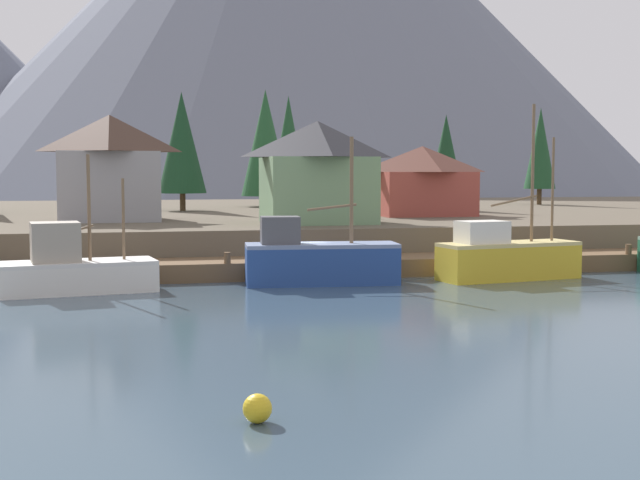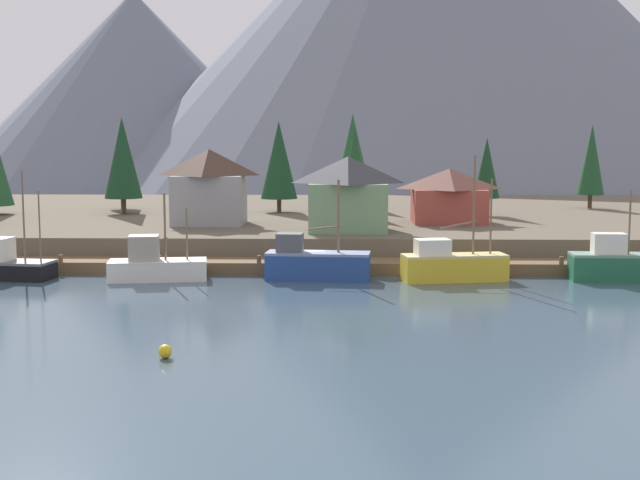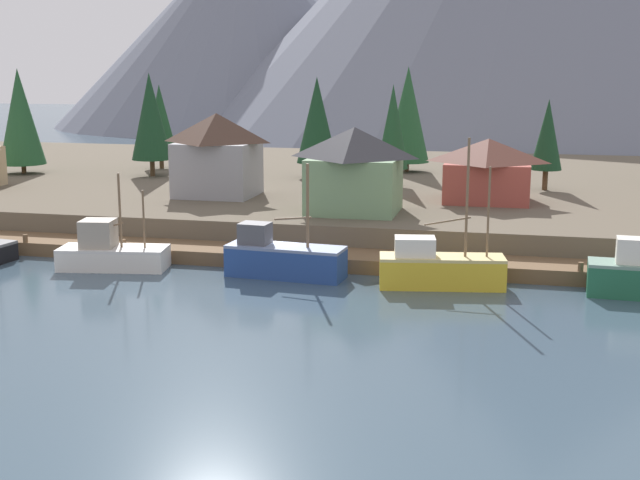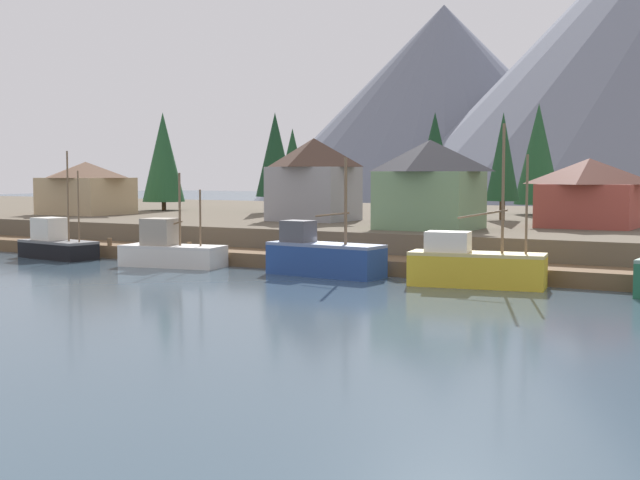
% 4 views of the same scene
% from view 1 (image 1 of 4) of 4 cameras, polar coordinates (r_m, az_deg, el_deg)
% --- Properties ---
extents(ground_plane, '(400.00, 400.00, 1.00)m').
position_cam_1_polar(ground_plane, '(66.33, -4.61, -0.98)').
color(ground_plane, '#384C5B').
extents(dock, '(80.00, 4.00, 1.60)m').
position_cam_1_polar(dock, '(48.54, -1.73, -1.83)').
color(dock, brown).
rests_on(dock, ground_plane).
extents(shoreline_bank, '(400.00, 56.00, 2.50)m').
position_cam_1_polar(shoreline_bank, '(78.07, -5.82, 1.13)').
color(shoreline_bank, brown).
rests_on(shoreline_bank, ground_plane).
extents(mountain_central_peak, '(156.47, 156.47, 82.22)m').
position_cam_1_polar(mountain_central_peak, '(188.47, -2.17, 15.34)').
color(mountain_central_peak, slate).
rests_on(mountain_central_peak, ground_plane).
extents(fishing_boat_white, '(7.84, 4.06, 6.77)m').
position_cam_1_polar(fishing_boat_white, '(43.55, -16.15, -1.88)').
color(fishing_boat_white, silver).
rests_on(fishing_boat_white, ground_plane).
extents(fishing_boat_blue, '(8.17, 3.18, 7.75)m').
position_cam_1_polar(fishing_boat_blue, '(44.98, -0.13, -1.35)').
color(fishing_boat_blue, navy).
rests_on(fishing_boat_blue, ground_plane).
extents(fishing_boat_yellow, '(8.27, 3.72, 9.63)m').
position_cam_1_polar(fishing_boat_yellow, '(48.01, 12.30, -1.10)').
color(fishing_boat_yellow, gold).
rests_on(fishing_boat_yellow, ground_plane).
extents(house_green, '(7.33, 6.41, 6.78)m').
position_cam_1_polar(house_green, '(56.97, -0.17, 4.63)').
color(house_green, '#6B8E66').
rests_on(house_green, shoreline_bank).
extents(house_grey, '(7.10, 6.31, 7.36)m').
position_cam_1_polar(house_grey, '(61.49, -13.83, 4.77)').
color(house_grey, gray).
rests_on(house_grey, shoreline_bank).
extents(house_red, '(7.50, 6.19, 5.41)m').
position_cam_1_polar(house_red, '(67.34, 6.84, 4.00)').
color(house_red, '#9E4238').
rests_on(house_red, shoreline_bank).
extents(conifer_near_left, '(3.01, 3.01, 9.75)m').
position_cam_1_polar(conifer_near_left, '(72.04, -2.11, 6.41)').
color(conifer_near_left, '#4C3823').
rests_on(conifer_near_left, shoreline_bank).
extents(conifer_mid_right, '(2.90, 2.90, 8.47)m').
position_cam_1_polar(conifer_mid_right, '(76.81, 8.40, 5.83)').
color(conifer_mid_right, '#4C3823').
rests_on(conifer_mid_right, shoreline_bank).
extents(conifer_back_left, '(3.25, 3.25, 10.01)m').
position_cam_1_polar(conifer_back_left, '(91.76, 14.49, 5.93)').
color(conifer_back_left, '#4C3823').
rests_on(conifer_back_left, shoreline_bank).
extents(conifer_back_right, '(4.80, 4.80, 11.38)m').
position_cam_1_polar(conifer_back_right, '(83.77, -3.65, 6.49)').
color(conifer_back_right, '#4C3823').
rests_on(conifer_back_right, shoreline_bank).
extents(conifer_centre, '(4.20, 4.20, 10.35)m').
position_cam_1_polar(conifer_centre, '(75.82, -9.20, 6.43)').
color(conifer_centre, '#4C3823').
rests_on(conifer_centre, shoreline_bank).
extents(channel_buoy, '(0.70, 0.70, 0.70)m').
position_cam_1_polar(channel_buoy, '(20.57, -4.20, -11.15)').
color(channel_buoy, gold).
rests_on(channel_buoy, ground_plane).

